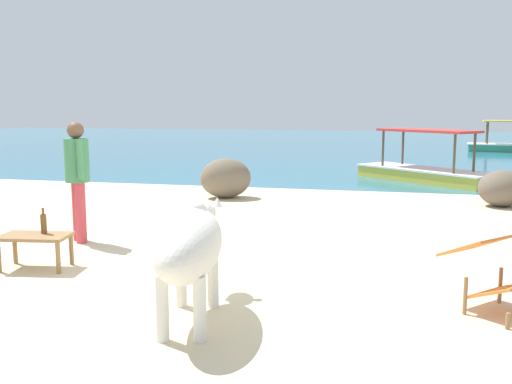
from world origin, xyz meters
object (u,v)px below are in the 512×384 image
cow (190,244)px  low_bench_table (35,240)px  person_standing (77,172)px  boat_yellow (426,170)px  bottle (44,223)px  deck_chair_near (490,269)px

cow → low_bench_table: size_ratio=2.25×
cow → low_bench_table: 2.53m
person_standing → boat_yellow: bearing=-164.8°
boat_yellow → bottle: bearing=-75.7°
bottle → boat_yellow: size_ratio=0.08×
person_standing → bottle: bearing=59.5°
cow → bottle: (-2.19, 1.19, -0.17)m
bottle → deck_chair_near: (4.71, -0.34, -0.12)m
cow → low_bench_table: cow is taller
low_bench_table → bottle: bottle is taller
deck_chair_near → cow: bearing=-118.6°
low_bench_table → deck_chair_near: deck_chair_near is taller
deck_chair_near → low_bench_table: bearing=-140.3°
bottle → deck_chair_near: 4.72m
low_bench_table → person_standing: 1.45m
cow → person_standing: bearing=35.4°
cow → low_bench_table: bearing=53.7°
low_bench_table → person_standing: person_standing is taller
bottle → boat_yellow: (4.66, 9.16, -0.26)m
deck_chair_near → person_standing: person_standing is taller
cow → bottle: 2.50m
cow → boat_yellow: (2.47, 10.35, -0.42)m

